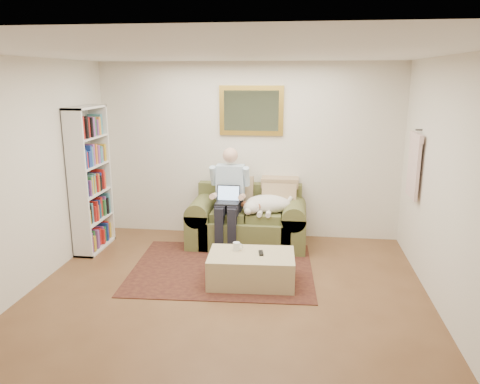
% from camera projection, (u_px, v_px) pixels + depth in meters
% --- Properties ---
extents(room_shell, '(4.51, 5.00, 2.61)m').
position_uv_depth(room_shell, '(226.00, 183.00, 4.92)').
color(room_shell, brown).
rests_on(room_shell, ground).
extents(rug, '(2.36, 1.93, 0.01)m').
position_uv_depth(rug, '(222.00, 268.00, 5.97)').
color(rug, black).
rests_on(rug, room_shell).
extents(sofa, '(1.68, 0.85, 1.01)m').
position_uv_depth(sofa, '(248.00, 225.00, 6.79)').
color(sofa, brown).
rests_on(sofa, room_shell).
extents(seated_man, '(0.55, 0.79, 1.41)m').
position_uv_depth(seated_man, '(229.00, 199.00, 6.57)').
color(seated_man, '#8CB8D8').
rests_on(seated_man, sofa).
extents(laptop, '(0.33, 0.26, 0.24)m').
position_uv_depth(laptop, '(228.00, 198.00, 6.50)').
color(laptop, black).
rests_on(laptop, seated_man).
extents(sleeping_dog, '(0.69, 0.43, 0.26)m').
position_uv_depth(sleeping_dog, '(268.00, 204.00, 6.58)').
color(sleeping_dog, white).
rests_on(sleeping_dog, sofa).
extents(ottoman, '(1.03, 0.69, 0.36)m').
position_uv_depth(ottoman, '(251.00, 269.00, 5.52)').
color(ottoman, '#C5B683').
rests_on(ottoman, room_shell).
extents(coffee_mug, '(0.08, 0.08, 0.10)m').
position_uv_depth(coffee_mug, '(236.00, 246.00, 5.59)').
color(coffee_mug, white).
rests_on(coffee_mug, ottoman).
extents(tv_remote, '(0.07, 0.16, 0.02)m').
position_uv_depth(tv_remote, '(261.00, 253.00, 5.49)').
color(tv_remote, black).
rests_on(tv_remote, ottoman).
extents(bookshelf, '(0.28, 0.80, 2.00)m').
position_uv_depth(bookshelf, '(90.00, 180.00, 6.46)').
color(bookshelf, white).
rests_on(bookshelf, room_shell).
extents(wall_mirror, '(0.94, 0.04, 0.72)m').
position_uv_depth(wall_mirror, '(251.00, 111.00, 6.81)').
color(wall_mirror, gold).
rests_on(wall_mirror, room_shell).
extents(hanging_shirt, '(0.06, 0.52, 0.90)m').
position_uv_depth(hanging_shirt, '(414.00, 162.00, 5.84)').
color(hanging_shirt, beige).
rests_on(hanging_shirt, room_shell).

